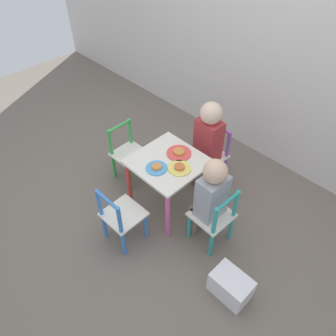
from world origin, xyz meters
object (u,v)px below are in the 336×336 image
chair_blue (121,217)px  kids_table (168,170)px  child_right (210,195)px  plate_front (156,168)px  child_back (207,138)px  chair_green (128,154)px  storage_bin (231,286)px  chair_purple (210,156)px  plate_right (179,168)px  plate_back (179,153)px  chair_teal (214,218)px

chair_blue → kids_table: bearing=-90.0°
child_right → plate_front: child_right is taller
kids_table → plate_front: bearing=-90.0°
child_back → kids_table: bearing=-90.0°
chair_green → kids_table: bearing=-90.0°
kids_table → chair_green: chair_green is taller
chair_green → chair_blue: bearing=-134.9°
chair_green → storage_bin: bearing=-101.5°
chair_green → plate_front: 0.53m
chair_purple → plate_right: bearing=-76.2°
child_right → plate_right: size_ratio=4.53×
plate_right → child_back: bearing=102.4°
chair_blue → plate_front: 0.42m
plate_right → plate_back: (-0.11, 0.11, 0.00)m
chair_teal → chair_blue: (-0.46, -0.45, 0.00)m
kids_table → child_back: child_back is taller
kids_table → plate_back: size_ratio=2.68×
plate_right → kids_table: bearing=180.0°
chair_teal → chair_purple: bearing=-135.8°
chair_purple → child_back: (-0.00, -0.06, 0.22)m
child_back → chair_teal: bearing=-40.2°
chair_green → child_right: bearing=-91.2°
chair_green → plate_back: (0.47, 0.12, 0.23)m
chair_green → plate_right: 0.63m
child_back → plate_back: (-0.02, -0.29, 0.01)m
chair_teal → child_back: 0.65m
chair_blue → plate_back: chair_blue is taller
child_right → storage_bin: size_ratio=2.96×
chair_purple → child_right: (0.38, -0.48, 0.19)m
child_right → plate_right: child_right is taller
plate_back → plate_front: 0.23m
kids_table → chair_green: (-0.47, -0.01, -0.13)m
chair_blue → plate_back: bearing=-90.2°
chair_blue → plate_right: chair_blue is taller
chair_green → storage_bin: size_ratio=2.02×
chair_teal → child_back: (-0.44, 0.42, 0.22)m
chair_green → child_right: (0.87, -0.01, 0.19)m
chair_teal → plate_front: bearing=-76.3°
kids_table → storage_bin: 0.90m
plate_front → chair_blue: bearing=-88.5°
chair_green → plate_back: 0.54m
plate_back → storage_bin: bearing=-23.9°
chair_purple → plate_right: chair_purple is taller
storage_bin → child_right: bearing=150.1°
plate_right → plate_back: bearing=135.0°
chair_purple → plate_back: chair_purple is taller
chair_teal → plate_front: size_ratio=3.35×
chair_green → chair_purple: bearing=-47.1°
child_right → plate_right: 0.30m
chair_blue → child_right: child_right is taller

